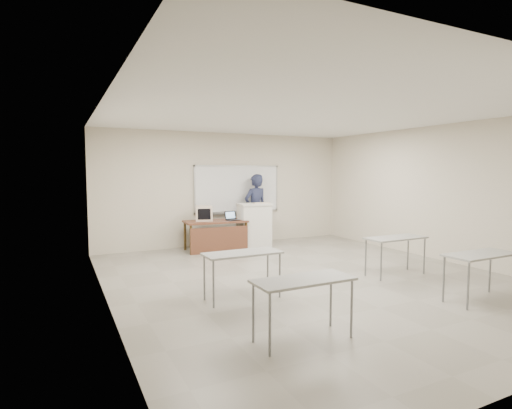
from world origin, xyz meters
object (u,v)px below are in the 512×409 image
keyboard (262,203)px  presenter (256,209)px  instructor_desk (217,229)px  laptop (232,218)px  whiteboard (238,190)px  crt_monitor (204,213)px  podium (254,225)px  mouse (239,219)px

keyboard → presenter: 0.68m
instructor_desk → laptop: size_ratio=5.00×
presenter → whiteboard: bearing=-40.9°
whiteboard → presenter: whiteboard is taller
crt_monitor → podium: bearing=6.9°
laptop → presenter: size_ratio=0.16×
instructor_desk → presenter: size_ratio=0.80×
whiteboard → presenter: size_ratio=1.30×
keyboard → mouse: bearing=175.4°
mouse → keyboard: size_ratio=0.22×
podium → mouse: size_ratio=11.31×
instructor_desk → crt_monitor: 0.51m
instructor_desk → presenter: (1.32, 0.52, 0.39)m
whiteboard → laptop: size_ratio=8.15×
laptop → keyboard: 0.87m
crt_monitor → keyboard: size_ratio=1.00×
crt_monitor → mouse: crt_monitor is taller
instructor_desk → laptop: bearing=1.8°
whiteboard → instructor_desk: 1.51m
instructor_desk → podium: 1.04m
crt_monitor → keyboard: keyboard is taller
instructor_desk → presenter: bearing=25.3°
mouse → keyboard: bearing=7.8°
laptop → whiteboard: bearing=51.6°
instructor_desk → podium: podium is taller
crt_monitor → keyboard: (1.44, -0.35, 0.23)m
keyboard → instructor_desk: bearing=172.0°
whiteboard → podium: size_ratio=2.16×
mouse → podium: bearing=21.2°
laptop → presenter: bearing=23.9°
podium → presenter: 0.69m
instructor_desk → mouse: (0.55, -0.09, 0.21)m
mouse → instructor_desk: bearing=-179.5°
presenter → instructor_desk: bearing=12.4°
whiteboard → keyboard: (0.28, -0.89, -0.32)m
instructor_desk → laptop: (0.40, -0.01, 0.25)m
whiteboard → keyboard: 0.98m
laptop → mouse: bearing=-32.1°
laptop → presenter: 1.08m
whiteboard → keyboard: size_ratio=5.39×
whiteboard → keyboard: bearing=-72.3°
mouse → keyboard: keyboard is taller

